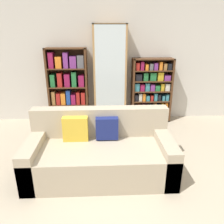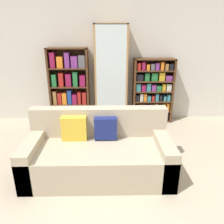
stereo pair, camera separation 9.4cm
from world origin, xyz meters
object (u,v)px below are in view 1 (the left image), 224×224
object	(u,v)px
couch	(100,153)
bookshelf_right	(151,91)
bookshelf_left	(68,88)
wine_bottle	(134,130)
display_cabinet	(110,76)

from	to	relation	value
couch	bookshelf_right	distance (m)	2.30
couch	bookshelf_left	bearing A→B (deg)	109.51
bookshelf_left	wine_bottle	size ratio (longest dim) A/B	4.18
bookshelf_right	display_cabinet	bearing A→B (deg)	-179.04
couch	wine_bottle	world-z (taller)	couch
wine_bottle	bookshelf_left	bearing A→B (deg)	146.05
couch	bookshelf_right	world-z (taller)	bookshelf_right
couch	bookshelf_right	xyz separation A→B (m)	(1.14, 1.96, 0.39)
couch	display_cabinet	world-z (taller)	display_cabinet
bookshelf_left	display_cabinet	xyz separation A→B (m)	(0.91, -0.02, 0.25)
display_cabinet	couch	bearing A→B (deg)	-96.26
wine_bottle	bookshelf_right	bearing A→B (deg)	61.35
bookshelf_right	couch	bearing A→B (deg)	-120.05
bookshelf_left	bookshelf_right	xyz separation A→B (m)	(1.83, 0.00, -0.09)
bookshelf_right	wine_bottle	world-z (taller)	bookshelf_right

